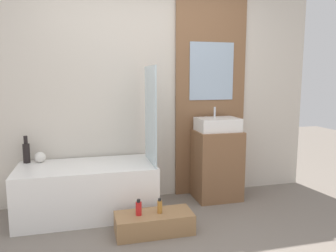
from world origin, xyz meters
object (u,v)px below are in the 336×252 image
Objects in this scene: sink at (218,124)px; vase_round_light at (40,157)px; vase_tall_dark at (26,152)px; bottle_soap_primary at (139,208)px; bottle_soap_secondary at (160,206)px; wooden_step_bench at (154,223)px; bathtub at (88,190)px.

sink is 4.17× the size of vase_round_light.
vase_tall_dark reaches higher than bottle_soap_primary.
sink is 3.42× the size of bottle_soap_secondary.
wooden_step_bench is 0.17m from bottle_soap_secondary.
vase_tall_dark is 2.52× the size of vase_round_light.
bottle_soap_primary is 0.20m from bottle_soap_secondary.
bathtub reaches higher than bottle_soap_secondary.
wooden_step_bench is 1.43m from vase_round_light.
bottle_soap_primary is (0.44, -0.58, -0.01)m from bathtub.
vase_round_light is at bearing -9.02° from vase_tall_dark.
bottle_soap_primary is at bearing -41.59° from vase_round_light.
vase_round_light is (-1.07, 0.82, 0.50)m from wooden_step_bench.
bottle_soap_secondary reaches higher than wooden_step_bench.
vase_round_light is at bearing 176.31° from sink.
vase_round_light reaches higher than bathtub.
vase_round_light reaches higher than bottle_soap_secondary.
bottle_soap_secondary is (1.12, -0.82, -0.34)m from vase_round_light.
sink is at bearing 37.21° from wooden_step_bench.
bathtub is 1.95× the size of wooden_step_bench.
vase_tall_dark reaches higher than bottle_soap_secondary.
sink reaches higher than vase_tall_dark.
bottle_soap_secondary is at bearing 0.00° from wooden_step_bench.
wooden_step_bench is (0.59, -0.58, -0.18)m from bathtub.
bathtub reaches higher than wooden_step_bench.
vase_tall_dark is (-2.11, 0.15, -0.24)m from sink.
vase_tall_dark is 1.56m from bottle_soap_secondary.
bottle_soap_primary is at bearing -52.55° from bathtub.
bottle_soap_secondary is at bearing -33.79° from vase_tall_dark.
wooden_step_bench is at bearing -37.52° from vase_round_light.
vase_round_light reaches higher than bottle_soap_primary.
bathtub is 4.84× the size of vase_tall_dark.
bathtub is at bearing -175.78° from sink.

